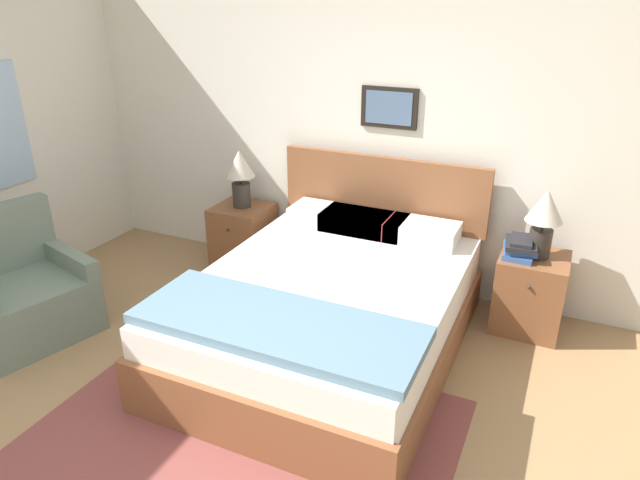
% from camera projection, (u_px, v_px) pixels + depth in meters
% --- Properties ---
extents(wall_back, '(7.57, 0.09, 2.60)m').
position_uv_depth(wall_back, '(375.00, 126.00, 4.44)').
color(wall_back, silver).
rests_on(wall_back, ground_plane).
extents(area_rug_main, '(2.26, 1.97, 0.01)m').
position_uv_depth(area_rug_main, '(228.00, 454.00, 3.04)').
color(area_rug_main, brown).
rests_on(area_rug_main, ground_plane).
extents(bed, '(1.66, 2.18, 1.10)m').
position_uv_depth(bed, '(330.00, 307.00, 3.84)').
color(bed, brown).
rests_on(bed, ground_plane).
extents(armchair, '(0.91, 0.96, 0.89)m').
position_uv_depth(armchair, '(22.00, 296.00, 4.02)').
color(armchair, slate).
rests_on(armchair, ground_plane).
extents(nightstand_near_window, '(0.46, 0.47, 0.57)m').
position_uv_depth(nightstand_near_window, '(244.00, 237.00, 5.00)').
color(nightstand_near_window, brown).
rests_on(nightstand_near_window, ground_plane).
extents(nightstand_by_door, '(0.46, 0.47, 0.57)m').
position_uv_depth(nightstand_by_door, '(529.00, 292.00, 4.09)').
color(nightstand_by_door, brown).
rests_on(nightstand_by_door, ground_plane).
extents(table_lamp_near_window, '(0.25, 0.25, 0.49)m').
position_uv_depth(table_lamp_near_window, '(240.00, 172.00, 4.77)').
color(table_lamp_near_window, '#2D2823').
rests_on(table_lamp_near_window, nightstand_near_window).
extents(table_lamp_by_door, '(0.25, 0.25, 0.49)m').
position_uv_depth(table_lamp_by_door, '(544.00, 216.00, 3.85)').
color(table_lamp_by_door, '#2D2823').
rests_on(table_lamp_by_door, nightstand_by_door).
extents(book_thick_bottom, '(0.20, 0.26, 0.04)m').
position_uv_depth(book_thick_bottom, '(519.00, 254.00, 3.97)').
color(book_thick_bottom, '#335693').
rests_on(book_thick_bottom, nightstand_by_door).
extents(book_hardcover_middle, '(0.25, 0.24, 0.04)m').
position_uv_depth(book_hardcover_middle, '(520.00, 249.00, 3.95)').
color(book_hardcover_middle, '#335693').
rests_on(book_hardcover_middle, book_thick_bottom).
extents(book_novel_upper, '(0.24, 0.29, 0.03)m').
position_uv_depth(book_novel_upper, '(521.00, 244.00, 3.94)').
color(book_novel_upper, '#232328').
rests_on(book_novel_upper, book_hardcover_middle).
extents(book_slim_near_top, '(0.16, 0.25, 0.03)m').
position_uv_depth(book_slim_near_top, '(522.00, 240.00, 3.93)').
color(book_slim_near_top, '#232328').
rests_on(book_slim_near_top, book_novel_upper).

